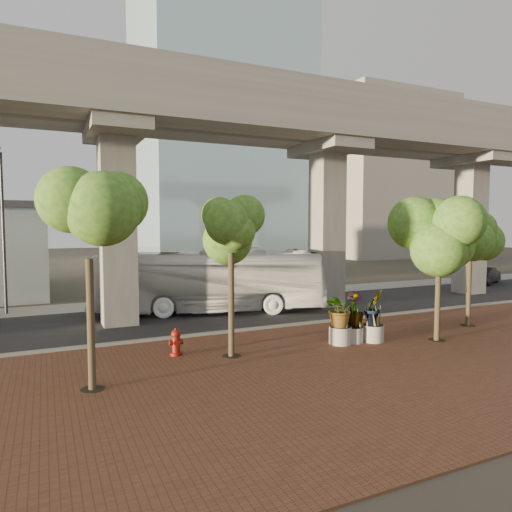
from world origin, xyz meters
name	(u,v)px	position (x,y,z in m)	size (l,w,h in m)	color
ground	(248,321)	(0.00, 0.00, 0.00)	(160.00, 160.00, 0.00)	#322F25
brick_plaza	(343,365)	(0.00, -8.00, 0.03)	(70.00, 13.00, 0.06)	brown
asphalt_road	(233,314)	(0.00, 2.00, 0.02)	(90.00, 8.00, 0.04)	black
curb_strip	(266,328)	(0.00, -2.00, 0.08)	(70.00, 0.25, 0.16)	gray
far_sidewalk	(202,299)	(0.00, 7.50, 0.03)	(90.00, 3.00, 0.06)	gray
transit_viaduct	(233,179)	(0.00, 2.00, 7.29)	(72.00, 5.60, 12.40)	gray
midrise_block	(377,178)	(38.00, 36.00, 12.00)	(18.00, 16.00, 24.00)	gray
transit_bus	(209,281)	(-1.01, 3.02, 1.76)	(2.97, 12.63, 3.52)	white
parked_car	(485,275)	(23.56, 5.05, 0.69)	(1.46, 4.22, 1.39)	black
fire_hydrant	(176,342)	(-4.92, -4.46, 0.55)	(0.51, 0.46, 1.01)	maroon
planter_front	(341,311)	(1.53, -5.71, 1.40)	(2.00, 2.00, 2.20)	gray
planter_right	(354,311)	(2.17, -5.71, 1.34)	(1.97, 1.97, 2.11)	gray
planter_left	(374,310)	(3.00, -5.94, 1.37)	(1.96, 1.96, 2.15)	#ADA99C
street_tree_far_west	(88,227)	(-8.07, -6.86, 4.82)	(3.18, 3.18, 6.24)	brown
street_tree_near_west	(231,229)	(-3.11, -5.45, 4.71)	(2.97, 2.97, 6.03)	brown
street_tree_near_east	(439,238)	(5.50, -6.95, 4.34)	(3.40, 3.40, 5.85)	brown
street_tree_far_east	(470,238)	(9.01, -5.53, 4.26)	(3.42, 3.42, 5.78)	brown
streetlamp_west	(3,220)	(-11.19, 7.04, 5.13)	(0.44, 1.27, 8.79)	#2B2B30
streetlamp_east	(310,230)	(7.93, 7.04, 4.52)	(0.38, 1.12, 7.73)	#2B2B30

